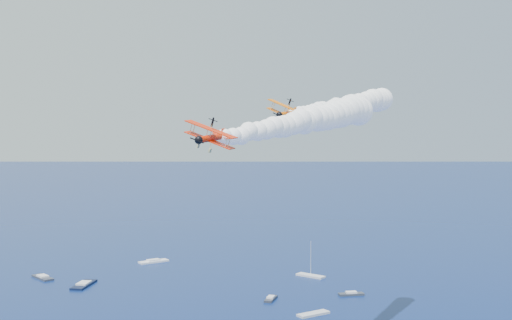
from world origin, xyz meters
name	(u,v)px	position (x,y,z in m)	size (l,w,h in m)	color
biplane_lead	(287,114)	(25.91, 30.17, 58.72)	(7.65, 8.58, 5.17)	orange
biplane_trail	(211,138)	(-3.17, -2.42, 54.90)	(6.80, 7.63, 4.59)	#F32805
smoke_trail_lead	(344,105)	(51.44, 48.80, 61.14)	(52.45, 39.97, 11.09)	white
smoke_trail_trail	(305,121)	(22.18, 16.45, 57.32)	(52.13, 40.41, 11.09)	white
spectator_boats	(72,319)	(-1.96, 109.01, 0.35)	(217.46, 181.61, 0.70)	silver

